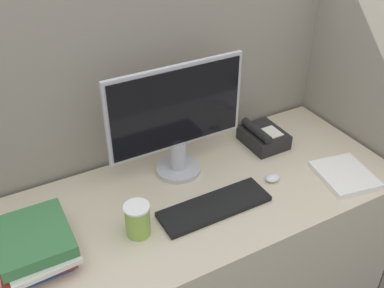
{
  "coord_description": "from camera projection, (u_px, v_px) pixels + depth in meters",
  "views": [
    {
      "loc": [
        -0.64,
        -0.8,
        1.86
      ],
      "look_at": [
        0.01,
        0.38,
        0.95
      ],
      "focal_mm": 42.0,
      "sensor_mm": 36.0,
      "label": 1
    }
  ],
  "objects": [
    {
      "name": "monitor",
      "position": [
        177.0,
        120.0,
        1.71
      ],
      "size": [
        0.56,
        0.18,
        0.47
      ],
      "color": "#B7B7BC",
      "rests_on": "desk"
    },
    {
      "name": "mouse",
      "position": [
        272.0,
        178.0,
        1.79
      ],
      "size": [
        0.06,
        0.05,
        0.03
      ],
      "color": "silver",
      "rests_on": "desk"
    },
    {
      "name": "desk",
      "position": [
        194.0,
        261.0,
        1.92
      ],
      "size": [
        1.65,
        0.69,
        0.73
      ],
      "color": "beige",
      "rests_on": "ground_plane"
    },
    {
      "name": "cubicle_panel_right",
      "position": [
        355.0,
        126.0,
        2.06
      ],
      "size": [
        0.04,
        0.75,
        1.54
      ],
      "color": "gray",
      "rests_on": "ground_plane"
    },
    {
      "name": "book_stack",
      "position": [
        34.0,
        245.0,
        1.44
      ],
      "size": [
        0.24,
        0.29,
        0.1
      ],
      "color": "#264C8C",
      "rests_on": "desk"
    },
    {
      "name": "keyboard",
      "position": [
        215.0,
        206.0,
        1.65
      ],
      "size": [
        0.42,
        0.14,
        0.02
      ],
      "color": "black",
      "rests_on": "desk"
    },
    {
      "name": "desk_telephone",
      "position": [
        263.0,
        137.0,
        1.99
      ],
      "size": [
        0.16,
        0.2,
        0.1
      ],
      "color": "black",
      "rests_on": "desk"
    },
    {
      "name": "cubicle_panel_rear",
      "position": [
        152.0,
        139.0,
        1.97
      ],
      "size": [
        2.05,
        0.04,
        1.54
      ],
      "color": "gray",
      "rests_on": "ground_plane"
    },
    {
      "name": "paper_pile",
      "position": [
        345.0,
        175.0,
        1.81
      ],
      "size": [
        0.24,
        0.26,
        0.02
      ],
      "color": "white",
      "rests_on": "desk"
    },
    {
      "name": "coffee_cup",
      "position": [
        138.0,
        220.0,
        1.52
      ],
      "size": [
        0.09,
        0.09,
        0.12
      ],
      "color": "#8CB247",
      "rests_on": "desk"
    }
  ]
}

